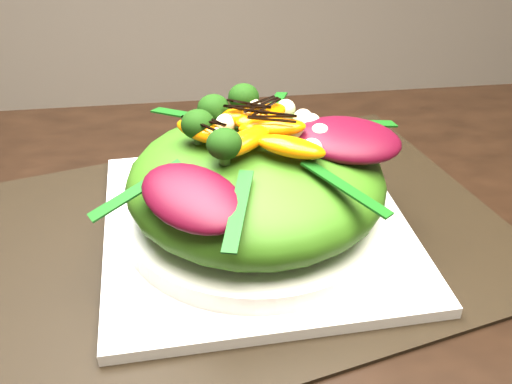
{
  "coord_description": "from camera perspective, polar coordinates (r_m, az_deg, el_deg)",
  "views": [
    {
      "loc": [
        -0.34,
        -0.27,
        1.09
      ],
      "look_at": [
        -0.29,
        0.16,
        0.8
      ],
      "focal_mm": 42.0,
      "sensor_mm": 36.0,
      "label": 1
    }
  ],
  "objects": [
    {
      "name": "salad_bowl",
      "position": [
        0.54,
        -0.0,
        -2.1
      ],
      "size": [
        0.24,
        0.24,
        0.02
      ],
      "primitive_type": "cylinder",
      "rotation": [
        0.0,
        0.0,
        0.04
      ],
      "color": "white",
      "rests_on": "plate_base"
    },
    {
      "name": "balsamic_drizzle",
      "position": [
        0.52,
        -1.24,
        7.92
      ],
      "size": [
        0.05,
        0.01,
        0.0
      ],
      "primitive_type": "cube",
      "rotation": [
        0.0,
        0.0,
        0.1
      ],
      "color": "black",
      "rests_on": "orange_segment"
    },
    {
      "name": "lettuce_mound",
      "position": [
        0.52,
        -0.0,
        1.11
      ],
      "size": [
        0.27,
        0.27,
        0.08
      ],
      "primitive_type": "ellipsoid",
      "rotation": [
        0.0,
        0.0,
        -0.22
      ],
      "color": "#366613",
      "rests_on": "salad_bowl"
    },
    {
      "name": "broccoli_floret",
      "position": [
        0.52,
        -6.47,
        7.78
      ],
      "size": [
        0.05,
        0.05,
        0.04
      ],
      "primitive_type": "sphere",
      "rotation": [
        0.0,
        0.0,
        -0.41
      ],
      "color": "black",
      "rests_on": "lettuce_mound"
    },
    {
      "name": "orange_segment",
      "position": [
        0.52,
        -1.23,
        7.12
      ],
      "size": [
        0.06,
        0.03,
        0.01
      ],
      "primitive_type": "ellipsoid",
      "rotation": [
        0.0,
        0.0,
        0.1
      ],
      "color": "#D86203",
      "rests_on": "lettuce_mound"
    },
    {
      "name": "placemat",
      "position": [
        0.55,
        -0.0,
        -3.87
      ],
      "size": [
        0.51,
        0.44,
        0.0
      ],
      "primitive_type": "cube",
      "rotation": [
        0.0,
        0.0,
        0.24
      ],
      "color": "black",
      "rests_on": "dining_table"
    },
    {
      "name": "plate_base",
      "position": [
        0.54,
        -0.0,
        -3.29
      ],
      "size": [
        0.28,
        0.28,
        0.01
      ],
      "primitive_type": "cube",
      "rotation": [
        0.0,
        0.0,
        0.05
      ],
      "color": "silver",
      "rests_on": "placemat"
    },
    {
      "name": "macadamia_nut",
      "position": [
        0.46,
        5.1,
        3.21
      ],
      "size": [
        0.02,
        0.02,
        0.02
      ],
      "primitive_type": "sphere",
      "rotation": [
        0.0,
        0.0,
        -0.05
      ],
      "color": "#C7B28C",
      "rests_on": "lettuce_mound"
    },
    {
      "name": "radicchio_leaf",
      "position": [
        0.5,
        8.84,
        4.94
      ],
      "size": [
        0.1,
        0.07,
        0.02
      ],
      "primitive_type": "ellipsoid",
      "rotation": [
        0.0,
        0.0,
        -0.09
      ],
      "color": "#3F0614",
      "rests_on": "lettuce_mound"
    }
  ]
}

